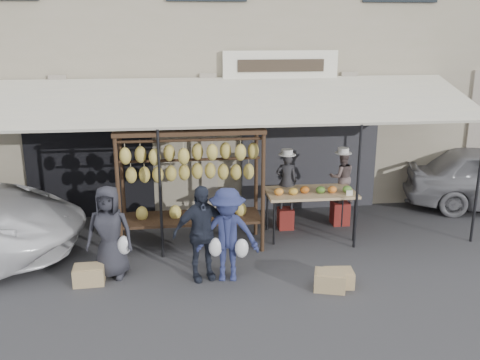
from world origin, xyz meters
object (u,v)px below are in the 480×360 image
object	(u,v)px
banana_rack	(191,165)
customer_mid	(201,233)
crate_far	(89,275)
vendor_left	(286,181)
customer_right	(227,235)
produce_table	(311,193)
customer_left	(109,232)
crate_near_b	(339,278)
vendor_right	(342,177)
crate_near_a	(330,281)

from	to	relation	value
banana_rack	customer_mid	size ratio (longest dim) A/B	1.66
banana_rack	crate_far	bearing A→B (deg)	-143.62
vendor_left	customer_right	xyz separation A→B (m)	(-1.38, -2.09, -0.22)
produce_table	customer_right	world-z (taller)	customer_right
customer_left	crate_near_b	size ratio (longest dim) A/B	3.48
banana_rack	customer_mid	world-z (taller)	banana_rack
customer_left	vendor_right	bearing A→B (deg)	31.51
banana_rack	customer_right	xyz separation A→B (m)	(0.51, -1.38, -0.80)
vendor_left	customer_mid	size ratio (longest dim) A/B	0.73
banana_rack	customer_left	size ratio (longest dim) A/B	1.69
vendor_left	produce_table	bearing A→B (deg)	142.11
customer_mid	customer_right	world-z (taller)	customer_mid
banana_rack	crate_near_a	xyz separation A→B (m)	(2.05, -1.91, -1.43)
produce_table	customer_right	distance (m)	2.41
crate_near_a	customer_right	bearing A→B (deg)	160.82
vendor_right	crate_far	distance (m)	5.25
banana_rack	customer_mid	bearing A→B (deg)	-85.47
crate_near_a	customer_left	bearing A→B (deg)	165.36
customer_right	banana_rack	bearing A→B (deg)	118.56
customer_left	customer_right	distance (m)	1.90
produce_table	customer_left	xyz separation A→B (m)	(-3.63, -1.28, -0.10)
vendor_right	customer_left	bearing A→B (deg)	24.41
banana_rack	vendor_left	world-z (taller)	banana_rack
customer_left	crate_far	world-z (taller)	customer_left
banana_rack	crate_near_a	size ratio (longest dim) A/B	5.46
customer_right	crate_near_a	xyz separation A→B (m)	(1.54, -0.54, -0.63)
vendor_left	crate_far	bearing A→B (deg)	40.27
produce_table	crate_far	xyz separation A→B (m)	(-3.97, -1.50, -0.73)
customer_mid	vendor_right	bearing A→B (deg)	22.27
customer_left	crate_near_b	distance (m)	3.72
crate_near_a	banana_rack	bearing A→B (deg)	137.06
banana_rack	produce_table	world-z (taller)	banana_rack
customer_left	customer_mid	world-z (taller)	customer_mid
crate_near_b	customer_left	bearing A→B (deg)	167.41
produce_table	vendor_left	distance (m)	0.61
crate_near_a	crate_far	size ratio (longest dim) A/B	1.00
customer_mid	crate_far	bearing A→B (deg)	165.57
banana_rack	vendor_left	size ratio (longest dim) A/B	2.28
vendor_right	crate_near_a	bearing A→B (deg)	71.58
customer_left	crate_near_a	distance (m)	3.58
crate_near_a	crate_far	bearing A→B (deg)	169.87
vendor_left	crate_far	size ratio (longest dim) A/B	2.39
customer_right	crate_near_a	size ratio (longest dim) A/B	3.23
vendor_right	crate_far	xyz separation A→B (m)	(-4.75, -2.06, -0.86)
customer_mid	customer_right	size ratio (longest dim) A/B	1.02
produce_table	crate_near_a	xyz separation A→B (m)	(-0.23, -2.17, -0.73)
banana_rack	customer_left	distance (m)	1.88
produce_table	vendor_right	bearing A→B (deg)	35.75
vendor_left	crate_near_b	size ratio (longest dim) A/B	2.59
banana_rack	crate_far	world-z (taller)	banana_rack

